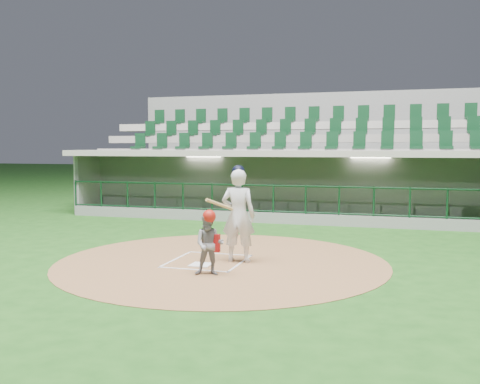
% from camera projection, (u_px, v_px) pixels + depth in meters
% --- Properties ---
extents(ground, '(120.00, 120.00, 0.00)m').
position_uv_depth(ground, '(212.00, 259.00, 11.96)').
color(ground, '#1A4A15').
rests_on(ground, ground).
extents(dirt_circle, '(7.20, 7.20, 0.01)m').
position_uv_depth(dirt_circle, '(222.00, 261.00, 11.68)').
color(dirt_circle, brown).
rests_on(dirt_circle, ground).
extents(home_plate, '(0.43, 0.43, 0.02)m').
position_uv_depth(home_plate, '(201.00, 265.00, 11.29)').
color(home_plate, white).
rests_on(home_plate, dirt_circle).
extents(batter_box_chalk, '(1.55, 1.80, 0.01)m').
position_uv_depth(batter_box_chalk, '(208.00, 261.00, 11.67)').
color(batter_box_chalk, white).
rests_on(batter_box_chalk, ground).
extents(dugout_structure, '(16.40, 3.70, 3.00)m').
position_uv_depth(dugout_structure, '(288.00, 190.00, 19.32)').
color(dugout_structure, slate).
rests_on(dugout_structure, ground).
extents(seating_deck, '(17.00, 6.72, 5.15)m').
position_uv_depth(seating_deck, '(301.00, 173.00, 22.24)').
color(seating_deck, slate).
rests_on(seating_deck, ground).
extents(batter, '(0.92, 0.91, 2.11)m').
position_uv_depth(batter, '(238.00, 214.00, 11.55)').
color(batter, silver).
rests_on(batter, dirt_circle).
extents(catcher, '(0.67, 0.58, 1.28)m').
position_uv_depth(catcher, '(209.00, 243.00, 10.37)').
color(catcher, gray).
rests_on(catcher, dirt_circle).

